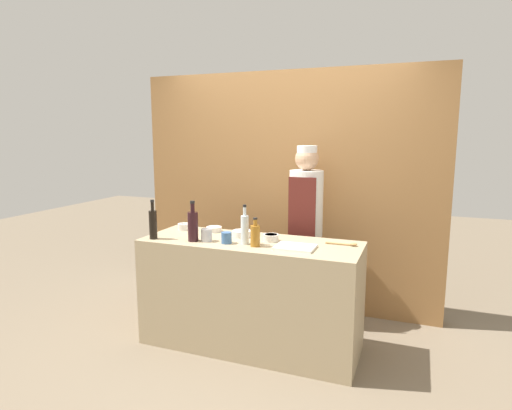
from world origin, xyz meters
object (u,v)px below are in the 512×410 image
sauce_bowl_orange (214,229)px  bottle_wine (193,225)px  cutting_board (295,247)px  chef_center (306,226)px  bottle_clear (245,229)px  bottle_amber (255,235)px  sauce_bowl_red (185,226)px  sauce_bowl_white (242,233)px  cup_blue (226,238)px  sauce_bowl_purple (271,237)px  wooden_spoon (346,244)px  cup_steel (207,235)px  bottle_soy (153,224)px

sauce_bowl_orange → bottle_wine: bearing=-90.8°
sauce_bowl_orange → cutting_board: sauce_bowl_orange is taller
chef_center → bottle_clear: bearing=-112.3°
sauce_bowl_orange → bottle_amber: bottle_amber is taller
bottle_clear → chef_center: chef_center is taller
sauce_bowl_red → sauce_bowl_white: bearing=-6.4°
sauce_bowl_red → cup_blue: (0.57, -0.32, 0.01)m
sauce_bowl_purple → cutting_board: (0.25, -0.15, -0.02)m
sauce_bowl_white → bottle_amber: size_ratio=0.73×
cup_blue → chef_center: size_ratio=0.05×
wooden_spoon → cutting_board: bearing=-146.3°
cutting_board → bottle_clear: (-0.41, -0.01, 0.11)m
bottle_amber → bottle_wine: 0.54m
cup_blue → wooden_spoon: 0.95m
sauce_bowl_purple → wooden_spoon: 0.60m
cup_steel → cup_blue: bearing=-1.1°
sauce_bowl_orange → wooden_spoon: bearing=-3.2°
bottle_amber → cup_steel: bearing=179.1°
sauce_bowl_white → sauce_bowl_purple: size_ratio=1.32×
sauce_bowl_purple → bottle_soy: bottle_soy is taller
cup_blue → sauce_bowl_orange: bearing=129.6°
cup_steel → wooden_spoon: size_ratio=0.41×
bottle_amber → wooden_spoon: bearing=23.0°
cup_steel → sauce_bowl_white: bearing=50.7°
cutting_board → bottle_wine: 0.86m
sauce_bowl_red → bottle_soy: bearing=-98.9°
cup_blue → chef_center: 0.90m
sauce_bowl_white → cup_blue: cup_blue is taller
cup_blue → wooden_spoon: cup_blue is taller
bottle_soy → cup_blue: bearing=7.2°
cutting_board → cup_blue: cup_blue is taller
cup_steel → wooden_spoon: bearing=14.1°
bottle_clear → chef_center: bearing=67.7°
bottle_amber → sauce_bowl_white: bearing=130.7°
sauce_bowl_orange → chef_center: size_ratio=0.08×
sauce_bowl_purple → bottle_amber: (-0.06, -0.20, 0.06)m
sauce_bowl_orange → cup_blue: size_ratio=1.53×
bottle_amber → bottle_clear: bottle_clear is taller
cutting_board → cup_blue: bearing=-175.4°
sauce_bowl_white → cutting_board: (0.53, -0.21, -0.02)m
wooden_spoon → cup_blue: bearing=-163.0°
bottle_wine → sauce_bowl_red: bearing=129.1°
bottle_amber → chef_center: (0.20, 0.78, -0.07)m
bottle_soy → wooden_spoon: size_ratio=1.32×
sauce_bowl_white → wooden_spoon: (0.88, 0.02, -0.02)m
sauce_bowl_orange → cup_steel: size_ratio=1.34×
sauce_bowl_red → cup_blue: 0.66m
sauce_bowl_orange → bottle_wine: size_ratio=0.42×
cutting_board → bottle_soy: (-1.20, -0.13, 0.12)m
sauce_bowl_red → cup_blue: size_ratio=1.43×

